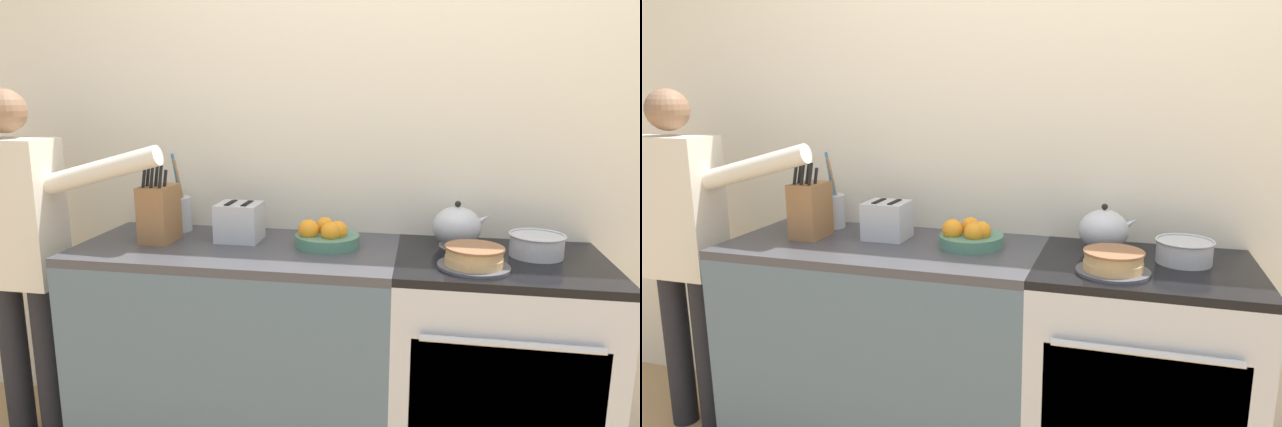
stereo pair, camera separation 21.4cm
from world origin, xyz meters
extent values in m
cube|color=silver|center=(0.00, 0.62, 1.30)|extent=(8.00, 0.04, 2.60)
cube|color=#4C6070|center=(-0.70, 0.30, 0.43)|extent=(1.26, 0.60, 0.86)
cube|color=#3D3D42|center=(-0.70, 0.30, 0.88)|extent=(1.26, 0.60, 0.03)
cube|color=#B7BABF|center=(0.32, 0.30, 0.43)|extent=(0.77, 0.60, 0.87)
cube|color=black|center=(0.32, 0.01, 0.46)|extent=(0.63, 0.01, 0.48)
cylinder|color=#B7BABF|center=(0.32, -0.02, 0.71)|extent=(0.57, 0.02, 0.02)
cube|color=black|center=(0.32, 0.30, 0.88)|extent=(0.77, 0.60, 0.03)
cylinder|color=#4C4C51|center=(0.21, 0.17, 0.90)|extent=(0.25, 0.25, 0.01)
cylinder|color=tan|center=(0.21, 0.17, 0.92)|extent=(0.20, 0.20, 0.03)
cylinder|color=tan|center=(0.21, 0.17, 0.95)|extent=(0.19, 0.19, 0.03)
cylinder|color=brown|center=(0.21, 0.17, 0.97)|extent=(0.20, 0.20, 0.01)
cylinder|color=#B7BABF|center=(0.16, 0.45, 0.90)|extent=(0.13, 0.13, 0.01)
ellipsoid|color=#B7BABF|center=(0.16, 0.45, 0.98)|extent=(0.19, 0.19, 0.16)
cone|color=#B7BABF|center=(0.25, 0.45, 1.01)|extent=(0.09, 0.04, 0.08)
sphere|color=black|center=(0.16, 0.45, 1.07)|extent=(0.02, 0.02, 0.02)
cylinder|color=#B7BABF|center=(0.44, 0.36, 0.94)|extent=(0.19, 0.19, 0.08)
torus|color=#B7BABF|center=(0.44, 0.36, 0.98)|extent=(0.20, 0.20, 0.01)
cube|color=olive|center=(-1.03, 0.31, 1.01)|extent=(0.12, 0.17, 0.23)
cylinder|color=black|center=(-1.06, 0.27, 1.17)|extent=(0.01, 0.04, 0.08)
cylinder|color=black|center=(-1.03, 0.27, 1.17)|extent=(0.01, 0.04, 0.09)
cylinder|color=black|center=(-0.99, 0.27, 1.17)|extent=(0.01, 0.04, 0.09)
cylinder|color=black|center=(-1.06, 0.31, 1.17)|extent=(0.01, 0.04, 0.09)
cylinder|color=black|center=(-1.03, 0.31, 1.17)|extent=(0.01, 0.04, 0.08)
cylinder|color=black|center=(-0.99, 0.31, 1.16)|extent=(0.01, 0.03, 0.07)
cylinder|color=#B7BABF|center=(-1.03, 0.49, 0.97)|extent=(0.11, 0.11, 0.15)
cylinder|color=teal|center=(-1.01, 0.48, 1.10)|extent=(0.04, 0.03, 0.29)
cylinder|color=#A37A51|center=(-1.01, 0.49, 1.09)|extent=(0.04, 0.06, 0.27)
cylinder|color=#4C7F66|center=(-0.34, 0.36, 0.92)|extent=(0.26, 0.26, 0.05)
sphere|color=orange|center=(-0.36, 0.41, 0.97)|extent=(0.08, 0.08, 0.08)
sphere|color=orange|center=(-0.32, 0.32, 0.97)|extent=(0.08, 0.08, 0.08)
sphere|color=orange|center=(-0.30, 0.35, 0.97)|extent=(0.08, 0.08, 0.08)
sphere|color=orange|center=(-0.41, 0.33, 0.97)|extent=(0.08, 0.08, 0.08)
cube|color=#B7BABF|center=(-0.71, 0.38, 0.98)|extent=(0.17, 0.16, 0.15)
cube|color=black|center=(-0.75, 0.38, 1.06)|extent=(0.02, 0.11, 0.00)
cube|color=black|center=(-0.68, 0.38, 1.06)|extent=(0.02, 0.11, 0.00)
cube|color=black|center=(-0.81, 0.38, 1.01)|extent=(0.02, 0.02, 0.01)
cylinder|color=black|center=(-1.67, 0.19, 0.36)|extent=(0.11, 0.11, 0.72)
cylinder|color=black|center=(-1.51, 0.19, 0.36)|extent=(0.11, 0.11, 0.72)
cube|color=beige|center=(-1.59, 0.19, 1.02)|extent=(0.34, 0.20, 0.60)
cylinder|color=beige|center=(-1.20, 0.19, 1.20)|extent=(0.51, 0.08, 0.21)
sphere|color=#846047|center=(-1.59, 0.19, 1.43)|extent=(0.17, 0.17, 0.17)
camera|label=1|loc=(0.02, -1.79, 1.50)|focal=32.00mm
camera|label=2|loc=(0.23, -1.74, 1.50)|focal=32.00mm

